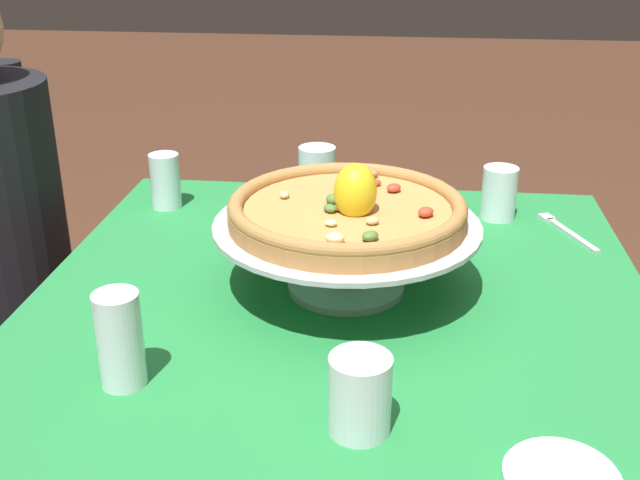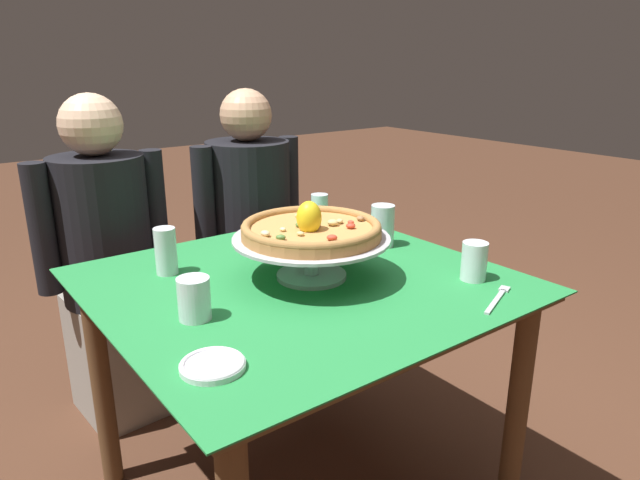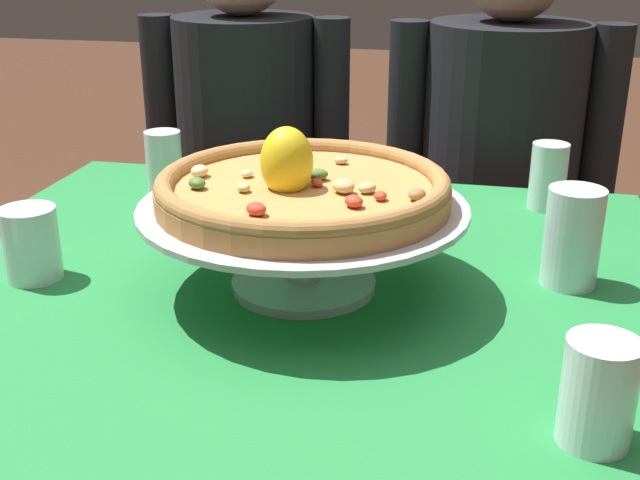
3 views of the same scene
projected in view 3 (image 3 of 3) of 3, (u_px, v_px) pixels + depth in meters
name	position (u px, v px, depth m)	size (l,w,h in m)	color
dining_table	(282.00, 352.00, 1.12)	(1.05, 0.99, 0.71)	brown
pizza_stand	(303.00, 227.00, 1.04)	(0.42, 0.42, 0.12)	#B7B7C1
pizza	(302.00, 187.00, 1.02)	(0.37, 0.37, 0.10)	#BC8447
water_glass_back_left	(165.00, 175.00, 1.35)	(0.06, 0.06, 0.13)	white
water_glass_front_right	(597.00, 399.00, 0.74)	(0.07, 0.07, 0.10)	white
water_glass_back_right	(548.00, 180.00, 1.35)	(0.06, 0.06, 0.11)	silver
water_glass_side_right	(572.00, 243.00, 1.06)	(0.07, 0.07, 0.13)	silver
water_glass_side_left	(32.00, 248.00, 1.09)	(0.08, 0.08, 0.10)	white
diner_left	(249.00, 197.00, 1.90)	(0.47, 0.34, 1.18)	gray
diner_right	(495.00, 215.00, 1.77)	(0.49, 0.35, 1.17)	navy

